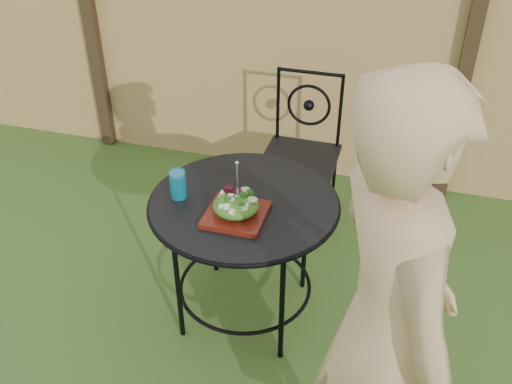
{
  "coord_description": "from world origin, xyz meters",
  "views": [
    {
      "loc": [
        0.97,
        -1.44,
        2.29
      ],
      "look_at": [
        0.35,
        0.72,
        0.75
      ],
      "focal_mm": 40.0,
      "sensor_mm": 36.0,
      "label": 1
    }
  ],
  "objects_px": {
    "patio_table": "(244,224)",
    "salad_plate": "(236,214)",
    "patio_chair": "(302,147)",
    "diner": "(385,331)"
  },
  "relations": [
    {
      "from": "patio_table",
      "to": "salad_plate",
      "type": "bearing_deg",
      "value": -88.74
    },
    {
      "from": "patio_table",
      "to": "diner",
      "type": "height_order",
      "value": "diner"
    },
    {
      "from": "diner",
      "to": "salad_plate",
      "type": "height_order",
      "value": "diner"
    },
    {
      "from": "diner",
      "to": "salad_plate",
      "type": "relative_size",
      "value": 6.66
    },
    {
      "from": "patio_chair",
      "to": "diner",
      "type": "xyz_separation_m",
      "value": [
        0.63,
        -1.76,
        0.4
      ]
    },
    {
      "from": "patio_table",
      "to": "patio_chair",
      "type": "bearing_deg",
      "value": 84.93
    },
    {
      "from": "patio_table",
      "to": "patio_chair",
      "type": "height_order",
      "value": "patio_chair"
    },
    {
      "from": "patio_table",
      "to": "salad_plate",
      "type": "distance_m",
      "value": 0.2
    },
    {
      "from": "patio_chair",
      "to": "patio_table",
      "type": "bearing_deg",
      "value": -95.07
    },
    {
      "from": "diner",
      "to": "salad_plate",
      "type": "xyz_separation_m",
      "value": [
        -0.72,
        0.67,
        -0.16
      ]
    }
  ]
}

